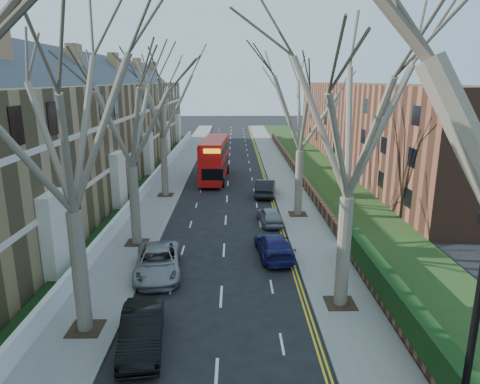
{
  "coord_description": "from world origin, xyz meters",
  "views": [
    {
      "loc": [
        0.68,
        -10.27,
        10.43
      ],
      "look_at": [
        1.07,
        18.83,
        2.79
      ],
      "focal_mm": 32.0,
      "sensor_mm": 36.0,
      "label": 1
    }
  ],
  "objects": [
    {
      "name": "pavement_left",
      "position": [
        -6.0,
        39.0,
        0.06
      ],
      "size": [
        3.0,
        102.0,
        0.12
      ],
      "primitive_type": "cube",
      "color": "slate",
      "rests_on": "ground"
    },
    {
      "name": "pavement_right",
      "position": [
        6.0,
        39.0,
        0.06
      ],
      "size": [
        3.0,
        102.0,
        0.12
      ],
      "primitive_type": "cube",
      "color": "slate",
      "rests_on": "ground"
    },
    {
      "name": "terrace_left",
      "position": [
        -13.65,
        31.0,
        5.53
      ],
      "size": [
        9.7,
        78.0,
        13.6
      ],
      "color": "olive",
      "rests_on": "ground"
    },
    {
      "name": "flats_right",
      "position": [
        17.46,
        43.0,
        4.98
      ],
      "size": [
        13.97,
        54.0,
        10.0
      ],
      "color": "brown",
      "rests_on": "ground"
    },
    {
      "name": "wall_hedge_right",
      "position": [
        7.7,
        2.0,
        1.12
      ],
      "size": [
        0.7,
        24.0,
        1.8
      ],
      "color": "brown",
      "rests_on": "ground"
    },
    {
      "name": "front_wall_left",
      "position": [
        -7.65,
        31.0,
        0.62
      ],
      "size": [
        0.3,
        78.0,
        1.0
      ],
      "color": "white",
      "rests_on": "ground"
    },
    {
      "name": "grass_verge_right",
      "position": [
        10.5,
        39.0,
        0.15
      ],
      "size": [
        6.0,
        102.0,
        0.06
      ],
      "color": "#1D3B15",
      "rests_on": "ground"
    },
    {
      "name": "tree_left_mid",
      "position": [
        -5.7,
        6.0,
        9.56
      ],
      "size": [
        10.5,
        10.5,
        14.71
      ],
      "color": "#6D5F4E",
      "rests_on": "ground"
    },
    {
      "name": "tree_left_far",
      "position": [
        -5.7,
        16.0,
        9.24
      ],
      "size": [
        10.15,
        10.15,
        14.22
      ],
      "color": "#6D5F4E",
      "rests_on": "ground"
    },
    {
      "name": "tree_left_dist",
      "position": [
        -5.7,
        28.0,
        9.56
      ],
      "size": [
        10.5,
        10.5,
        14.71
      ],
      "color": "#6D5F4E",
      "rests_on": "ground"
    },
    {
      "name": "tree_right_mid",
      "position": [
        5.7,
        8.0,
        9.56
      ],
      "size": [
        10.5,
        10.5,
        14.71
      ],
      "color": "#6D5F4E",
      "rests_on": "ground"
    },
    {
      "name": "tree_right_far",
      "position": [
        5.7,
        22.0,
        9.24
      ],
      "size": [
        10.15,
        10.15,
        14.22
      ],
      "color": "#6D5F4E",
      "rests_on": "ground"
    },
    {
      "name": "double_decker_bus",
      "position": [
        -1.44,
        34.83,
        2.11
      ],
      "size": [
        3.04,
        10.34,
        4.3
      ],
      "rotation": [
        0.0,
        0.0,
        3.09
      ],
      "color": "#B90F0D",
      "rests_on": "ground"
    },
    {
      "name": "car_left_mid",
      "position": [
        -3.04,
        4.86,
        0.75
      ],
      "size": [
        2.14,
        4.69,
        1.49
      ],
      "primitive_type": "imported",
      "rotation": [
        0.0,
        0.0,
        0.13
      ],
      "color": "black",
      "rests_on": "ground"
    },
    {
      "name": "car_left_far",
      "position": [
        -3.56,
        11.54,
        0.73
      ],
      "size": [
        3.08,
        5.55,
        1.47
      ],
      "primitive_type": "imported",
      "rotation": [
        0.0,
        0.0,
        0.13
      ],
      "color": "gray",
      "rests_on": "ground"
    },
    {
      "name": "car_right_near",
      "position": [
        3.06,
        13.99,
        0.7
      ],
      "size": [
        2.37,
        4.95,
        1.39
      ],
      "primitive_type": "imported",
      "rotation": [
        0.0,
        0.0,
        3.23
      ],
      "color": "#181854",
      "rests_on": "ground"
    },
    {
      "name": "car_right_mid",
      "position": [
        3.3,
        20.05,
        0.64
      ],
      "size": [
        1.95,
        3.92,
        1.28
      ],
      "primitive_type": "imported",
      "rotation": [
        0.0,
        0.0,
        3.26
      ],
      "color": "gray",
      "rests_on": "ground"
    },
    {
      "name": "car_right_far",
      "position": [
        3.56,
        28.09,
        0.78
      ],
      "size": [
        2.3,
        4.93,
        1.56
      ],
      "primitive_type": "imported",
      "rotation": [
        0.0,
        0.0,
        3.0
      ],
      "color": "black",
      "rests_on": "ground"
    }
  ]
}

